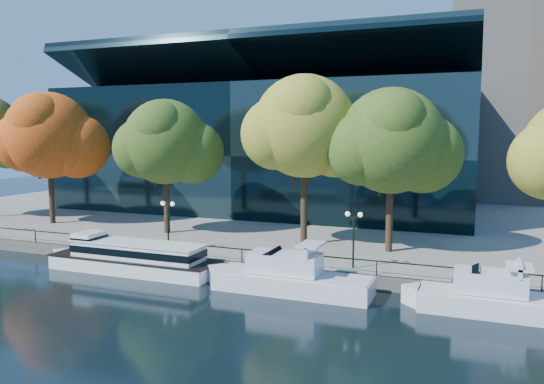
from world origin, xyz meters
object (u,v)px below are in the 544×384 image
at_px(cruiser_far, 490,297).
at_px(lamp_1, 168,214).
at_px(lamp_2, 354,226).
at_px(cruiser_near, 286,276).
at_px(tree_3, 306,128).
at_px(tree_1, 50,137).
at_px(tour_boat, 129,256).
at_px(tree_4, 393,143).
at_px(tree_2, 167,144).

distance_m(cruiser_far, lamp_1, 24.66).
bearing_deg(lamp_2, cruiser_near, -132.19).
relative_size(cruiser_far, tree_3, 0.69).
distance_m(cruiser_far, tree_1, 44.81).
height_order(tour_boat, cruiser_far, cruiser_far).
bearing_deg(cruiser_far, tour_boat, 179.56).
bearing_deg(tree_3, lamp_2, -48.39).
bearing_deg(tree_4, tree_1, 179.13).
bearing_deg(tree_3, tour_boat, -138.32).
height_order(tour_boat, tree_4, tree_4).
xyz_separation_m(cruiser_near, tree_3, (-1.93, 10.28, 9.83)).
xyz_separation_m(cruiser_near, tree_2, (-15.80, 10.58, 8.45)).
relative_size(tour_boat, tree_3, 1.03).
xyz_separation_m(tour_boat, tree_3, (10.99, 9.79, 9.70)).
bearing_deg(tree_3, tree_2, 178.78).
bearing_deg(tree_2, tree_1, 179.32).
xyz_separation_m(cruiser_far, tree_2, (-28.38, 10.28, 8.47)).
height_order(cruiser_near, tree_3, tree_3).
distance_m(tree_2, lamp_1, 9.54).
bearing_deg(cruiser_near, tree_4, 62.53).
distance_m(tour_boat, tree_3, 17.63).
xyz_separation_m(tree_4, lamp_1, (-16.92, -6.20, -5.75)).
xyz_separation_m(tree_2, lamp_1, (4.18, -6.56, -5.53)).
bearing_deg(tree_4, tour_boat, -151.94).
bearing_deg(tree_4, cruiser_near, -117.47).
relative_size(tour_boat, tree_1, 1.07).
height_order(cruiser_near, tree_1, tree_1).
height_order(cruiser_near, lamp_2, lamp_2).
height_order(lamp_1, lamp_2, same).
relative_size(tree_2, lamp_2, 3.15).
distance_m(tour_boat, cruiser_near, 12.93).
height_order(tree_4, lamp_1, tree_4).
bearing_deg(lamp_2, tour_boat, -168.00).
relative_size(cruiser_near, tree_1, 0.85).
bearing_deg(cruiser_near, lamp_1, 160.94).
bearing_deg(tree_1, tree_3, -0.94).
relative_size(cruiser_far, lamp_2, 2.47).
xyz_separation_m(tree_2, tree_4, (21.10, -0.37, 0.22)).
relative_size(cruiser_near, tree_4, 0.90).
bearing_deg(lamp_2, cruiser_far, -22.55).
height_order(tree_1, tree_4, tree_1).
bearing_deg(tree_2, cruiser_far, -19.91).
distance_m(lamp_1, lamp_2, 15.25).
height_order(cruiser_far, tree_3, tree_3).
height_order(tree_1, lamp_2, tree_1).
xyz_separation_m(cruiser_near, tree_4, (5.31, 10.21, 8.67)).
relative_size(tree_1, tree_2, 1.08).
xyz_separation_m(cruiser_near, tree_1, (-30.04, 10.74, 9.00)).
bearing_deg(tree_3, tree_4, -0.56).
bearing_deg(tree_2, tree_3, -1.22).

